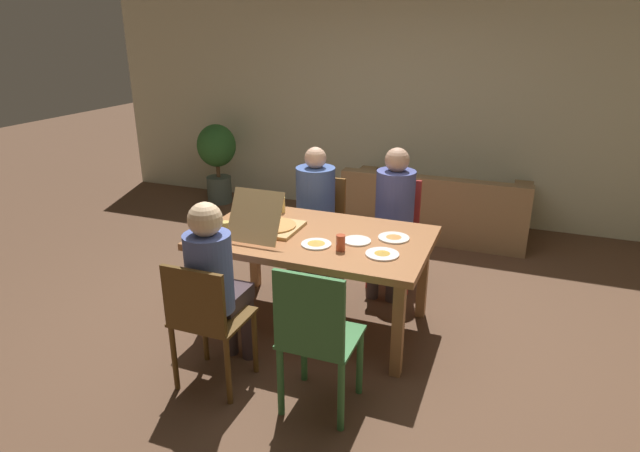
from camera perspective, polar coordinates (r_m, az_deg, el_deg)
ground_plane at (r=4.33m, az=-0.49°, el=-10.31°), size 20.00×20.00×0.00m
back_wall at (r=6.59m, az=9.17°, el=12.58°), size 7.95×0.12×2.66m
dining_table at (r=4.02m, az=-0.52°, el=-1.99°), size 1.71×1.05×0.76m
chair_0 at (r=3.44m, az=-12.18°, el=-9.53°), size 0.44×0.40×0.90m
person_0 at (r=3.46m, az=-11.11°, el=-5.40°), size 0.29×0.51×1.25m
chair_1 at (r=5.03m, az=-0.11°, el=0.60°), size 0.46×0.44×0.90m
person_1 at (r=4.84m, az=-0.71°, el=2.56°), size 0.36×0.54×1.22m
chair_2 at (r=4.85m, az=8.10°, el=0.02°), size 0.40×0.38×0.95m
person_2 at (r=4.65m, az=7.82°, el=1.88°), size 0.34×0.55×1.26m
chair_3 at (r=3.16m, az=-0.46°, el=-11.72°), size 0.44×0.42×0.98m
pizza_box_0 at (r=4.05m, az=-5.32°, el=0.09°), size 0.39×0.58×0.37m
plate_0 at (r=3.80m, az=-0.40°, el=-1.89°), size 0.22×0.22×0.03m
plate_1 at (r=3.95m, az=7.89°, el=-1.21°), size 0.23×0.23×0.03m
plate_2 at (r=3.87m, az=3.97°, el=-1.59°), size 0.20×0.20×0.01m
plate_3 at (r=3.67m, az=6.67°, el=-2.96°), size 0.23×0.23×0.03m
drinking_glass_0 at (r=3.94m, az=-10.08°, el=-0.49°), size 0.07×0.07×0.14m
drinking_glass_1 at (r=3.70m, az=2.22°, el=-1.81°), size 0.07×0.07×0.11m
drinking_glass_2 at (r=4.47m, az=-4.20°, el=2.27°), size 0.07×0.07×0.13m
couch at (r=6.15m, az=12.21°, el=1.62°), size 1.99×0.86×0.74m
potted_plant at (r=7.14m, az=-10.94°, el=7.46°), size 0.50×0.50×1.04m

